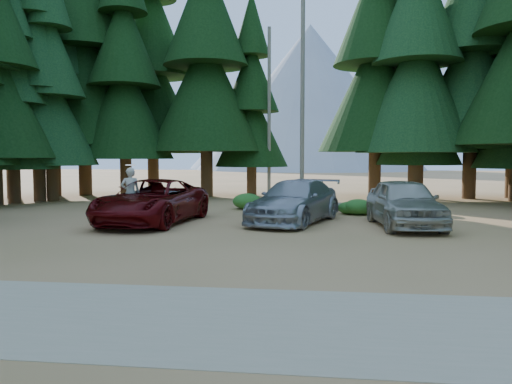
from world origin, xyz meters
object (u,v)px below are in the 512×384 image
silver_minivan_center (295,201)px  log_right (330,207)px  log_left (150,207)px  red_pickup (152,201)px  log_mid (377,210)px  silver_minivan_right (404,203)px  frisbee_player (130,193)px

silver_minivan_center → log_right: size_ratio=0.95×
silver_minivan_center → log_left: size_ratio=1.15×
red_pickup → log_mid: size_ratio=1.95×
silver_minivan_right → log_right: 5.35m
frisbee_player → log_right: (7.28, 4.94, -0.92)m
silver_minivan_center → log_mid: silver_minivan_center is taller
silver_minivan_center → log_right: bearing=90.1°
log_right → log_left: bearing=163.4°
silver_minivan_center → frisbee_player: bearing=-152.5°
log_right → log_mid: bearing=-34.6°
log_mid → silver_minivan_right: bearing=-81.1°
silver_minivan_center → log_mid: size_ratio=1.82×
log_left → frisbee_player: bearing=-97.4°
silver_minivan_center → silver_minivan_right: (3.78, -0.70, 0.06)m
silver_minivan_right → log_right: size_ratio=0.87×
red_pickup → log_right: (6.47, 4.92, -0.62)m
red_pickup → log_right: size_ratio=1.02×
log_left → log_right: (8.04, 0.68, 0.01)m
log_left → log_right: size_ratio=0.83×
log_mid → red_pickup: bearing=-148.9°
red_pickup → silver_minivan_center: (5.11, 0.89, -0.02)m
frisbee_player → log_mid: bearing=-171.7°
log_left → red_pickup: bearing=-87.3°
log_mid → log_right: size_ratio=0.52×
silver_minivan_center → log_left: (-6.67, 3.36, -0.61)m
frisbee_player → log_right: frisbee_player is taller
silver_minivan_center → log_left: bearing=172.1°
red_pickup → log_left: red_pickup is taller
red_pickup → frisbee_player: frisbee_player is taller
silver_minivan_right → frisbee_player: 9.70m
silver_minivan_center → red_pickup: bearing=-151.3°
silver_minivan_center → silver_minivan_right: bearing=8.3°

